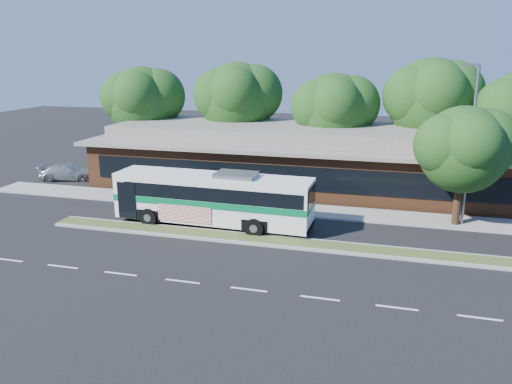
% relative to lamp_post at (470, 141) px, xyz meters
% --- Properties ---
extents(ground, '(120.00, 120.00, 0.00)m').
position_rel_lamp_post_xyz_m(ground, '(-9.56, -6.00, -4.90)').
color(ground, black).
rests_on(ground, ground).
extents(median_strip, '(26.00, 1.10, 0.15)m').
position_rel_lamp_post_xyz_m(median_strip, '(-9.56, -5.40, -4.83)').
color(median_strip, '#3A4B20').
rests_on(median_strip, ground).
extents(sidewalk, '(44.00, 2.60, 0.12)m').
position_rel_lamp_post_xyz_m(sidewalk, '(-9.56, 0.40, -4.84)').
color(sidewalk, gray).
rests_on(sidewalk, ground).
extents(parking_lot, '(14.00, 12.00, 0.01)m').
position_rel_lamp_post_xyz_m(parking_lot, '(-27.56, 4.00, -4.90)').
color(parking_lot, black).
rests_on(parking_lot, ground).
extents(plaza_building, '(33.20, 11.20, 4.45)m').
position_rel_lamp_post_xyz_m(plaza_building, '(-9.56, 6.99, -2.77)').
color(plaza_building, brown).
rests_on(plaza_building, ground).
extents(lamp_post, '(0.93, 0.18, 9.07)m').
position_rel_lamp_post_xyz_m(lamp_post, '(0.00, 0.00, 0.00)').
color(lamp_post, slate).
rests_on(lamp_post, ground).
extents(tree_bg_a, '(6.47, 5.80, 8.63)m').
position_rel_lamp_post_xyz_m(tree_bg_a, '(-24.15, 9.14, 0.97)').
color(tree_bg_a, black).
rests_on(tree_bg_a, ground).
extents(tree_bg_b, '(6.69, 6.00, 9.00)m').
position_rel_lamp_post_xyz_m(tree_bg_b, '(-16.13, 10.14, 1.24)').
color(tree_bg_b, black).
rests_on(tree_bg_b, ground).
extents(tree_bg_c, '(6.24, 5.60, 8.26)m').
position_rel_lamp_post_xyz_m(tree_bg_c, '(-8.16, 9.13, 0.69)').
color(tree_bg_c, black).
rests_on(tree_bg_c, ground).
extents(tree_bg_d, '(6.91, 6.20, 9.37)m').
position_rel_lamp_post_xyz_m(tree_bg_d, '(-1.12, 10.15, 1.52)').
color(tree_bg_d, black).
rests_on(tree_bg_d, ground).
extents(transit_bus, '(11.51, 2.92, 3.21)m').
position_rel_lamp_post_xyz_m(transit_bus, '(-13.75, -3.60, -3.12)').
color(transit_bus, white).
rests_on(transit_bus, ground).
extents(sedan, '(4.62, 3.00, 1.24)m').
position_rel_lamp_post_xyz_m(sedan, '(-28.56, 3.65, -4.28)').
color(sedan, '#9C9FA3').
rests_on(sedan, ground).
extents(sidewalk_tree, '(5.41, 4.85, 6.87)m').
position_rel_lamp_post_xyz_m(sidewalk_tree, '(0.04, 0.02, -0.34)').
color(sidewalk_tree, black).
rests_on(sidewalk_tree, ground).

